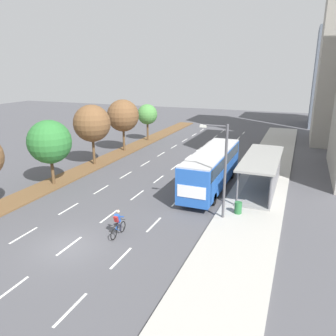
# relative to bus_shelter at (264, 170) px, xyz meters

# --- Properties ---
(ground_plane) EXTENTS (140.00, 140.00, 0.00)m
(ground_plane) POSITION_rel_bus_shelter_xyz_m (-9.53, -13.75, -1.87)
(ground_plane) COLOR #4C4C51
(median_strip) EXTENTS (2.60, 52.00, 0.12)m
(median_strip) POSITION_rel_bus_shelter_xyz_m (-17.83, 6.25, -1.81)
(median_strip) COLOR brown
(median_strip) RESTS_ON ground
(sidewalk_right) EXTENTS (4.50, 52.00, 0.15)m
(sidewalk_right) POSITION_rel_bus_shelter_xyz_m (-0.28, 6.25, -1.79)
(sidewalk_right) COLOR #ADAAA3
(sidewalk_right) RESTS_ON ground
(lane_divider_left) EXTENTS (0.14, 46.51, 0.01)m
(lane_divider_left) POSITION_rel_bus_shelter_xyz_m (-13.03, 4.01, -1.86)
(lane_divider_left) COLOR white
(lane_divider_left) RESTS_ON ground
(lane_divider_center) EXTENTS (0.14, 46.51, 0.01)m
(lane_divider_center) POSITION_rel_bus_shelter_xyz_m (-9.53, 4.01, -1.86)
(lane_divider_center) COLOR white
(lane_divider_center) RESTS_ON ground
(lane_divider_right) EXTENTS (0.14, 46.51, 0.01)m
(lane_divider_right) POSITION_rel_bus_shelter_xyz_m (-6.03, 4.01, -1.86)
(lane_divider_right) COLOR white
(lane_divider_right) RESTS_ON ground
(bus_shelter) EXTENTS (2.90, 9.48, 2.86)m
(bus_shelter) POSITION_rel_bus_shelter_xyz_m (0.00, 0.00, 0.00)
(bus_shelter) COLOR gray
(bus_shelter) RESTS_ON sidewalk_right
(bus) EXTENTS (2.54, 11.29, 3.37)m
(bus) POSITION_rel_bus_shelter_xyz_m (-4.28, -0.99, 0.20)
(bus) COLOR #2356B2
(bus) RESTS_ON ground
(cyclist) EXTENTS (0.46, 1.82, 1.71)m
(cyclist) POSITION_rel_bus_shelter_xyz_m (-7.47, -11.49, -1.08)
(cyclist) COLOR black
(cyclist) RESTS_ON ground
(median_tree_second) EXTENTS (3.80, 3.80, 5.73)m
(median_tree_second) POSITION_rel_bus_shelter_xyz_m (-17.67, -5.35, 2.07)
(median_tree_second) COLOR brown
(median_tree_second) RESTS_ON median_strip
(median_tree_third) EXTENTS (3.89, 3.89, 6.37)m
(median_tree_third) POSITION_rel_bus_shelter_xyz_m (-17.86, 1.39, 2.67)
(median_tree_third) COLOR brown
(median_tree_third) RESTS_ON median_strip
(median_tree_fourth) EXTENTS (3.92, 3.92, 6.33)m
(median_tree_fourth) POSITION_rel_bus_shelter_xyz_m (-17.96, 8.13, 2.61)
(median_tree_fourth) COLOR brown
(median_tree_fourth) RESTS_ON median_strip
(median_tree_fifth) EXTENTS (2.83, 2.83, 5.11)m
(median_tree_fifth) POSITION_rel_bus_shelter_xyz_m (-17.85, 14.87, 1.93)
(median_tree_fifth) COLOR brown
(median_tree_fifth) RESTS_ON median_strip
(streetlight) EXTENTS (1.91, 0.24, 6.50)m
(streetlight) POSITION_rel_bus_shelter_xyz_m (-2.11, -6.69, 2.02)
(streetlight) COLOR #4C4C51
(streetlight) RESTS_ON sidewalk_right
(trash_bin) EXTENTS (0.52, 0.52, 0.85)m
(trash_bin) POSITION_rel_bus_shelter_xyz_m (-1.08, -5.64, -1.29)
(trash_bin) COLOR #286B38
(trash_bin) RESTS_ON sidewalk_right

